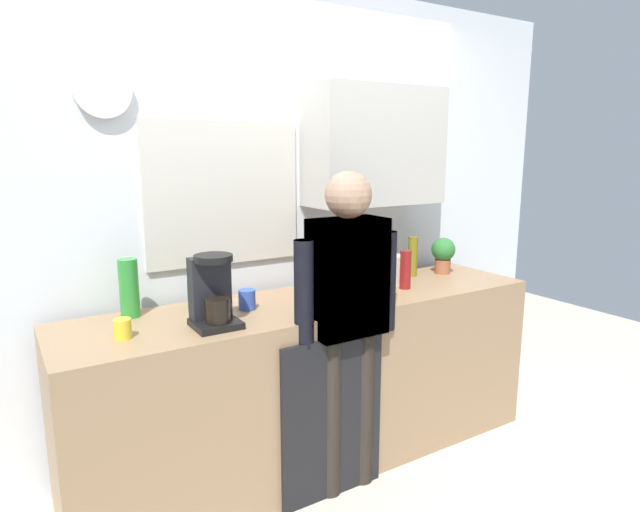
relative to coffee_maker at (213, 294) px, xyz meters
The scene contains 20 objects.
ground_plane 1.23m from the coffee_maker, 17.11° to the right, with size 8.00×8.00×0.00m, color beige.
kitchen_counter 0.86m from the coffee_maker, 10.69° to the left, with size 2.60×0.64×0.91m, color #937251.
dishwasher_panel 0.85m from the coffee_maker, 23.37° to the right, with size 0.56×0.02×0.82m, color black.
back_wall_assembly 0.90m from the coffee_maker, 37.37° to the left, with size 4.20×0.42×2.60m.
coffee_maker is the anchor object (origin of this frame).
bottle_amber_beer 1.32m from the coffee_maker, 14.18° to the left, with size 0.06×0.06×0.23m, color brown.
bottle_clear_soda 0.44m from the coffee_maker, 131.16° to the left, with size 0.09×0.09×0.28m, color #2D8C33.
bottle_olive_oil 1.43m from the coffee_maker, 10.56° to the left, with size 0.06×0.06×0.25m, color olive.
bottle_dark_sauce 0.35m from the coffee_maker, 78.16° to the left, with size 0.06×0.06×0.18m, color black.
bottle_red_vinegar 1.17m from the coffee_maker, ahead, with size 0.06×0.06×0.22m, color maroon.
bottle_green_wine 0.98m from the coffee_maker, ahead, with size 0.07×0.07×0.30m, color #195923.
cup_terracotta_mug 0.77m from the coffee_maker, 23.65° to the left, with size 0.08×0.08×0.09m, color #B26647.
cup_yellow_cup 0.40m from the coffee_maker, behind, with size 0.07×0.07×0.09m, color yellow.
cup_blue_mug 0.29m from the coffee_maker, 32.55° to the left, with size 0.08×0.08×0.10m, color #3351B2.
mixing_bowl 0.76m from the coffee_maker, ahead, with size 0.22×0.22×0.08m, color #4C72A5.
potted_plant 1.64m from the coffee_maker, ahead, with size 0.15×0.15×0.23m.
dish_soap 0.27m from the coffee_maker, 90.58° to the left, with size 0.06×0.06×0.18m.
storage_canister 1.19m from the coffee_maker, ahead, with size 0.14×0.14×0.17m, color silver.
person_at_sink 0.64m from the coffee_maker, 17.11° to the right, with size 0.57×0.22×1.60m.
person_guest 0.64m from the coffee_maker, 17.11° to the right, with size 0.57×0.22×1.60m.
Camera 1 is at (-1.42, -2.04, 1.70)m, focal length 30.15 mm.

